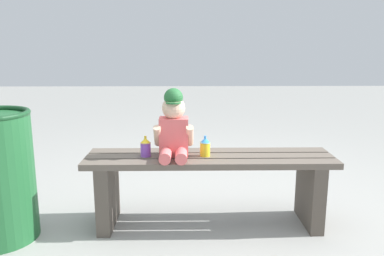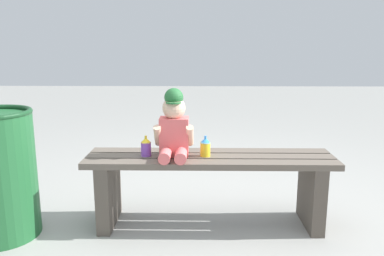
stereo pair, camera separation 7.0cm
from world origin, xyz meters
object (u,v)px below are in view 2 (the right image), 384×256
object	(u,v)px
sippy_cup_left	(146,146)
sippy_cup_right	(205,147)
child_figure	(174,127)
park_bench	(210,178)

from	to	relation	value
sippy_cup_left	sippy_cup_right	distance (m)	0.35
child_figure	sippy_cup_right	world-z (taller)	child_figure
sippy_cup_left	sippy_cup_right	world-z (taller)	same
park_bench	sippy_cup_right	bearing A→B (deg)	-160.65
child_figure	park_bench	bearing A→B (deg)	3.17
sippy_cup_left	sippy_cup_right	size ratio (longest dim) A/B	1.00
park_bench	child_figure	world-z (taller)	child_figure
sippy_cup_left	sippy_cup_right	bearing A→B (deg)	0.00
sippy_cup_right	sippy_cup_left	bearing A→B (deg)	180.00
park_bench	child_figure	size ratio (longest dim) A/B	3.66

